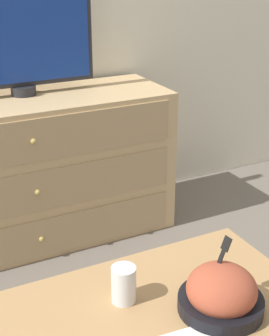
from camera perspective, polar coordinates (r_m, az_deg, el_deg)
dresser at (r=2.38m, az=-12.22°, el=-0.56°), size 1.36×0.45×0.68m
tv at (r=2.30m, az=-12.71°, el=13.89°), size 0.65×0.11×0.47m
takeout_bowl at (r=1.34m, az=9.59°, el=-13.57°), size 0.22×0.22×0.19m
drink_cup at (r=1.35m, az=-1.20°, el=-12.97°), size 0.06×0.06×0.10m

